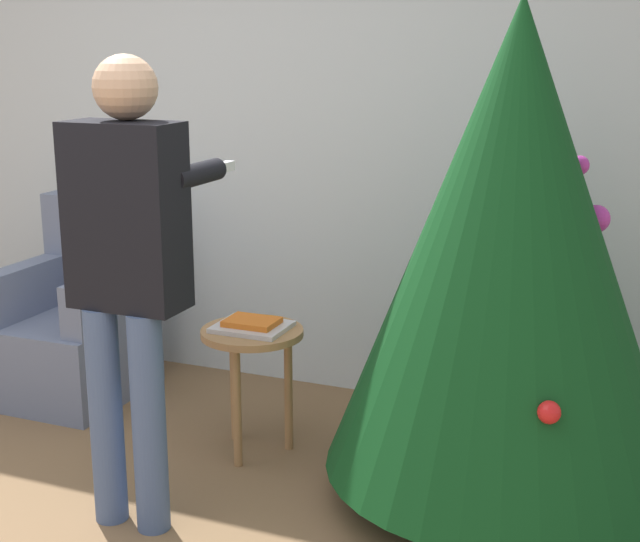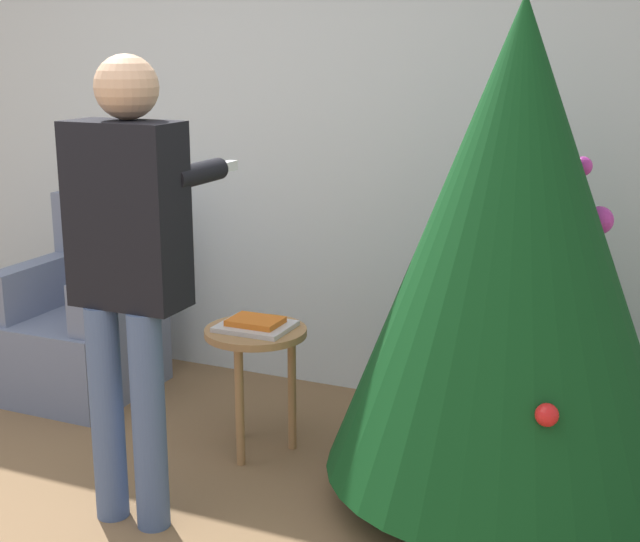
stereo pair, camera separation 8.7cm
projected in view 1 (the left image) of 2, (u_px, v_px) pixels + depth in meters
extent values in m
cube|color=silver|center=(265.00, 118.00, 4.40)|extent=(8.00, 0.06, 2.70)
cylinder|color=brown|center=(498.00, 481.00, 3.43)|extent=(0.10, 0.10, 0.14)
cone|color=#0F4219|center=(511.00, 244.00, 3.20)|extent=(1.33, 1.33, 1.74)
sphere|color=#2856B2|center=(569.00, 188.00, 3.29)|extent=(0.08, 0.08, 0.08)
sphere|color=#B23399|center=(596.00, 219.00, 3.22)|extent=(0.10, 0.10, 0.10)
sphere|color=#2856B2|center=(438.00, 252.00, 3.53)|extent=(0.08, 0.08, 0.08)
sphere|color=red|center=(549.00, 412.00, 2.81)|extent=(0.08, 0.08, 0.08)
sphere|color=#B23399|center=(580.00, 165.00, 3.15)|extent=(0.07, 0.07, 0.07)
sphere|color=#B23399|center=(497.00, 99.00, 3.21)|extent=(0.07, 0.07, 0.07)
cube|color=slate|center=(74.00, 356.00, 4.41)|extent=(0.60, 0.69, 0.40)
cube|color=slate|center=(101.00, 250.00, 4.54)|extent=(0.60, 0.14, 0.56)
cube|color=slate|center=(29.00, 288.00, 4.42)|extent=(0.12, 0.62, 0.25)
cube|color=slate|center=(111.00, 298.00, 4.25)|extent=(0.12, 0.62, 0.25)
cylinder|color=#475B84|center=(106.00, 416.00, 3.20)|extent=(0.12, 0.12, 0.81)
cylinder|color=#475B84|center=(149.00, 424.00, 3.13)|extent=(0.12, 0.12, 0.81)
cube|color=black|center=(126.00, 216.00, 3.04)|extent=(0.40, 0.20, 0.64)
sphere|color=tan|center=(125.00, 87.00, 2.97)|extent=(0.22, 0.22, 0.22)
cylinder|color=black|center=(114.00, 169.00, 3.24)|extent=(0.08, 0.30, 0.08)
cylinder|color=black|center=(196.00, 174.00, 3.12)|extent=(0.08, 0.30, 0.08)
cube|color=white|center=(222.00, 167.00, 3.29)|extent=(0.04, 0.14, 0.04)
cylinder|color=#A37547|center=(252.00, 333.00, 3.71)|extent=(0.43, 0.43, 0.03)
cylinder|color=#A37547|center=(237.00, 407.00, 3.65)|extent=(0.04, 0.04, 0.52)
cylinder|color=#A37547|center=(288.00, 392.00, 3.80)|extent=(0.04, 0.04, 0.52)
cylinder|color=#A37547|center=(234.00, 384.00, 3.90)|extent=(0.04, 0.04, 0.52)
cube|color=silver|center=(252.00, 327.00, 3.71)|extent=(0.30, 0.24, 0.02)
cube|color=orange|center=(252.00, 322.00, 3.70)|extent=(0.21, 0.16, 0.02)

